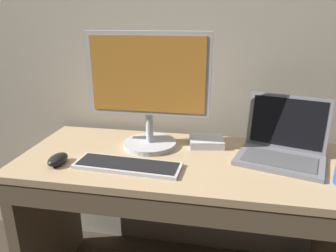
# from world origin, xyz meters

# --- Properties ---
(desk) EXTENTS (1.40, 0.58, 0.73)m
(desk) POSITION_xyz_m (0.00, -0.01, 0.49)
(desk) COLOR tan
(desk) RESTS_ON ground
(laptop_space_gray) EXTENTS (0.40, 0.35, 0.25)m
(laptop_space_gray) POSITION_xyz_m (0.40, 0.07, 0.77)
(laptop_space_gray) COLOR slate
(laptop_space_gray) RESTS_ON desk
(external_monitor) EXTENTS (0.54, 0.24, 0.51)m
(external_monitor) POSITION_xyz_m (-0.17, 0.09, 1.00)
(external_monitor) COLOR #B7B7BC
(external_monitor) RESTS_ON desk
(wired_keyboard) EXTENTS (0.43, 0.16, 0.02)m
(wired_keyboard) POSITION_xyz_m (-0.21, -0.12, 0.73)
(wired_keyboard) COLOR #BCBCC1
(wired_keyboard) RESTS_ON desk
(computer_mouse) EXTENTS (0.07, 0.11, 0.04)m
(computer_mouse) POSITION_xyz_m (-0.50, -0.15, 0.75)
(computer_mouse) COLOR black
(computer_mouse) RESTS_ON desk
(external_drive_box) EXTENTS (0.17, 0.16, 0.04)m
(external_drive_box) POSITION_xyz_m (0.08, 0.16, 0.74)
(external_drive_box) COLOR silver
(external_drive_box) RESTS_ON desk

